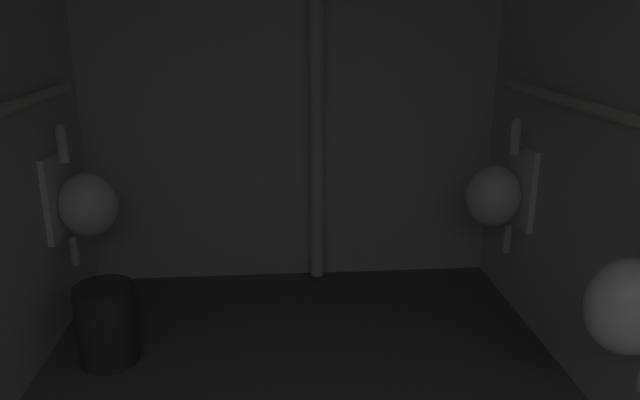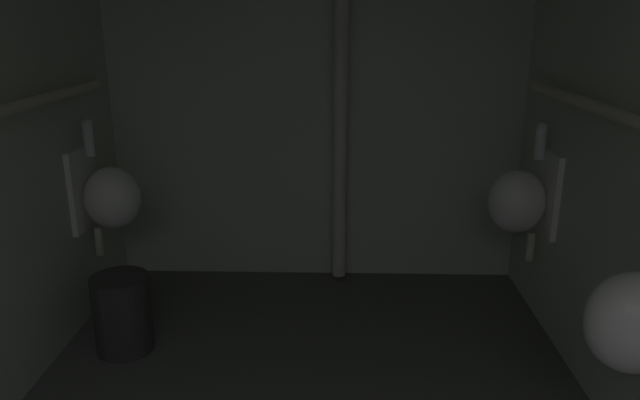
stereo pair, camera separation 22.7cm
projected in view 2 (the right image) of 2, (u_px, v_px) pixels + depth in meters
wall_back at (316, 89)px, 3.57m from camera, size 2.61×0.06×2.37m
urinal_left_mid at (108, 196)px, 3.19m from camera, size 0.32×0.30×0.76m
urinal_right_mid at (640, 319)px, 1.90m from camera, size 0.32×0.30×0.76m
urinal_right_far at (521, 199)px, 3.13m from camera, size 0.32×0.30×0.76m
standpipe_back_wall at (341, 91)px, 3.46m from camera, size 0.08×0.08×2.32m
waste_bin at (123, 313)px, 2.95m from camera, size 0.28×0.28×0.39m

